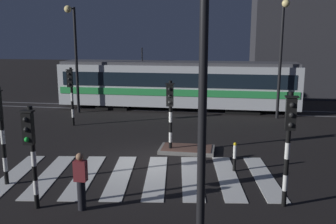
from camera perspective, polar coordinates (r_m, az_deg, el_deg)
ground_plane at (r=15.08m, az=-3.11°, el=-7.58°), size 120.00×120.00×0.00m
rail_near at (r=24.68m, az=1.88°, el=0.06°), size 80.00×0.12×0.03m
rail_far at (r=26.07m, az=2.29°, el=0.68°), size 80.00×0.12×0.03m
crosswalk_zebra at (r=13.62m, az=-4.57°, el=-9.71°), size 10.13×5.55×0.02m
traffic_island at (r=16.34m, az=2.90°, el=-5.72°), size 2.36×1.37×0.18m
traffic_light_corner_near_right at (r=11.07m, az=17.98°, el=-3.08°), size 0.36×0.42×3.41m
traffic_light_median_centre at (r=15.67m, az=0.33°, el=0.92°), size 0.36×0.42×3.10m
traffic_light_corner_near_left at (r=13.31m, az=-24.30°, el=-1.36°), size 0.36×0.42×3.34m
traffic_light_kerb_mid_left at (r=11.15m, az=-20.21°, el=-4.47°), size 0.36×0.42×3.04m
traffic_light_corner_far_left at (r=21.15m, az=-14.60°, el=3.59°), size 0.36×0.42×3.24m
street_lamp_near_kerb at (r=7.25m, az=5.33°, el=9.87°), size 0.44×1.21×7.52m
street_lamp_trackside_left at (r=24.43m, az=-14.15°, el=9.72°), size 0.44×1.21×6.71m
street_lamp_trackside_right at (r=22.95m, az=16.97°, el=9.74°), size 0.44×1.21×6.90m
tram at (r=25.13m, az=1.38°, el=4.28°), size 16.01×2.58×4.15m
pedestrian_waiting_at_kerb at (r=11.12m, az=-13.15°, el=-10.21°), size 0.36×0.24×1.71m
bollard_island_edge at (r=14.09m, az=10.13°, el=-6.74°), size 0.12×0.12×1.11m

